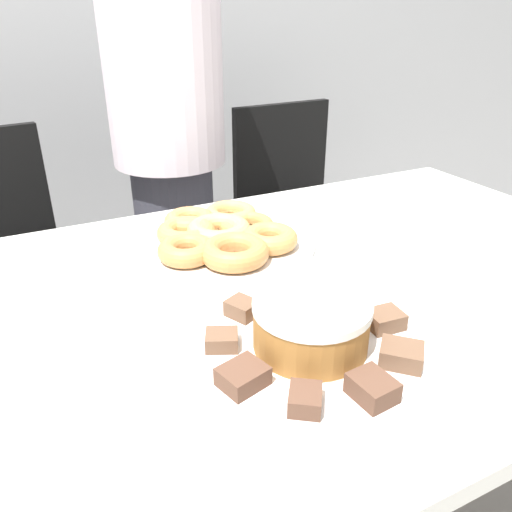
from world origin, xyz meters
The scene contains 24 objects.
table centered at (0.00, 0.00, 0.65)m, with size 1.71×0.88×0.73m.
person_standing centered at (0.14, 0.76, 0.81)m, with size 0.33×0.33×1.54m.
office_chair_left centered at (-0.37, 0.82, 0.40)m, with size 0.51×0.51×0.86m.
office_chair_right centered at (0.64, 0.82, 0.40)m, with size 0.47×0.47×0.86m.
plate_cake centered at (0.04, -0.18, 0.74)m, with size 0.33×0.33×0.01m.
plate_donuts centered at (0.07, 0.21, 0.74)m, with size 0.39×0.39×0.01m.
frosted_cake centered at (0.04, -0.18, 0.78)m, with size 0.16×0.16×0.07m.
lamington_0 centered at (-0.02, -0.28, 0.76)m, with size 0.06×0.06×0.02m.
lamington_1 centered at (0.06, -0.30, 0.76)m, with size 0.05×0.06×0.03m.
lamington_2 centered at (0.13, -0.27, 0.76)m, with size 0.07×0.07×0.03m.
lamington_3 centered at (0.17, -0.19, 0.76)m, with size 0.05×0.05×0.03m.
lamington_4 centered at (0.14, -0.11, 0.76)m, with size 0.07×0.06×0.03m.
lamington_5 centered at (0.07, -0.06, 0.76)m, with size 0.06×0.07×0.02m.
lamington_6 centered at (-0.01, -0.07, 0.76)m, with size 0.05×0.06×0.03m.
lamington_7 centered at (-0.07, -0.13, 0.76)m, with size 0.06×0.05×0.02m.
lamington_8 centered at (-0.07, -0.21, 0.76)m, with size 0.07×0.06×0.03m.
donut_0 centered at (0.07, 0.21, 0.76)m, with size 0.13×0.13×0.04m.
donut_1 centered at (0.01, 0.23, 0.76)m, with size 0.12×0.12×0.04m.
donut_2 centered at (-0.02, 0.15, 0.76)m, with size 0.11×0.11×0.04m.
donut_3 centered at (0.06, 0.10, 0.76)m, with size 0.13×0.13×0.04m.
donut_4 centered at (0.14, 0.13, 0.76)m, with size 0.11×0.11×0.04m.
donut_5 centered at (0.13, 0.22, 0.76)m, with size 0.12×0.12×0.03m.
donut_6 centered at (0.13, 0.30, 0.76)m, with size 0.11×0.11×0.03m.
donut_7 centered at (0.03, 0.28, 0.76)m, with size 0.11×0.11×0.04m.
Camera 1 is at (-0.27, -0.66, 1.16)m, focal length 35.00 mm.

